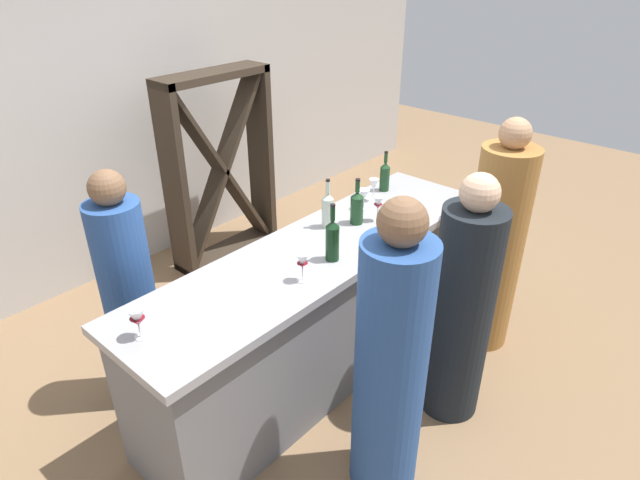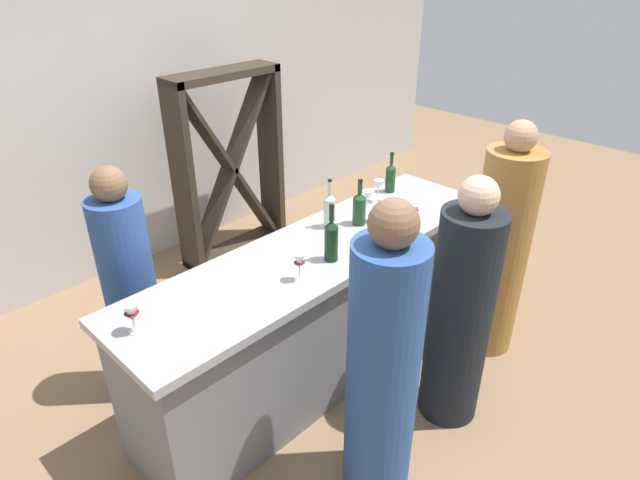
% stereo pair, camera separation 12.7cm
% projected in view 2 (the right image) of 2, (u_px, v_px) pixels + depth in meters
% --- Properties ---
extents(ground_plane, '(12.00, 12.00, 0.00)m').
position_uv_depth(ground_plane, '(320.00, 369.00, 3.59)').
color(ground_plane, '#846647').
extents(back_wall, '(8.00, 0.10, 2.80)m').
position_uv_depth(back_wall, '(122.00, 101.00, 4.27)').
color(back_wall, '#BCB7B2').
rests_on(back_wall, ground).
extents(bar_counter, '(2.58, 0.68, 0.93)m').
position_uv_depth(bar_counter, '(320.00, 312.00, 3.37)').
color(bar_counter, slate).
rests_on(bar_counter, ground).
extents(wine_rack, '(0.98, 0.28, 1.63)m').
position_uv_depth(wine_rack, '(230.00, 168.00, 4.58)').
color(wine_rack, '#33281E').
rests_on(wine_rack, ground).
extents(wine_bottle_leftmost_dark_green, '(0.08, 0.08, 0.34)m').
position_uv_depth(wine_bottle_leftmost_dark_green, '(331.00, 239.00, 2.96)').
color(wine_bottle_leftmost_dark_green, black).
rests_on(wine_bottle_leftmost_dark_green, bar_counter).
extents(wine_bottle_second_left_clear_pale, '(0.07, 0.07, 0.32)m').
position_uv_depth(wine_bottle_second_left_clear_pale, '(330.00, 209.00, 3.32)').
color(wine_bottle_second_left_clear_pale, '#B7C6B2').
rests_on(wine_bottle_second_left_clear_pale, bar_counter).
extents(wine_bottle_center_olive_green, '(0.08, 0.08, 0.30)m').
position_uv_depth(wine_bottle_center_olive_green, '(359.00, 207.00, 3.36)').
color(wine_bottle_center_olive_green, '#193D1E').
rests_on(wine_bottle_center_olive_green, bar_counter).
extents(wine_bottle_second_right_olive_green, '(0.07, 0.07, 0.29)m').
position_uv_depth(wine_bottle_second_right_olive_green, '(391.00, 177.00, 3.80)').
color(wine_bottle_second_right_olive_green, '#193D1E').
rests_on(wine_bottle_second_right_olive_green, bar_counter).
extents(wine_glass_near_left, '(0.08, 0.08, 0.14)m').
position_uv_depth(wine_glass_near_left, '(414.00, 210.00, 3.35)').
color(wine_glass_near_left, white).
rests_on(wine_glass_near_left, bar_counter).
extents(wine_glass_near_center, '(0.07, 0.07, 0.16)m').
position_uv_depth(wine_glass_near_center, '(299.00, 262.00, 2.79)').
color(wine_glass_near_center, white).
rests_on(wine_glass_near_center, bar_counter).
extents(wine_glass_near_right, '(0.07, 0.07, 0.17)m').
position_uv_depth(wine_glass_near_right, '(381.00, 205.00, 3.38)').
color(wine_glass_near_right, white).
rests_on(wine_glass_near_right, bar_counter).
extents(wine_glass_far_left, '(0.08, 0.08, 0.16)m').
position_uv_depth(wine_glass_far_left, '(132.00, 313.00, 2.41)').
color(wine_glass_far_left, white).
rests_on(wine_glass_far_left, bar_counter).
extents(wine_glass_far_center, '(0.08, 0.08, 0.14)m').
position_uv_depth(wine_glass_far_center, '(368.00, 196.00, 3.54)').
color(wine_glass_far_center, white).
rests_on(wine_glass_far_center, bar_counter).
extents(wine_glass_far_right, '(0.07, 0.07, 0.16)m').
position_uv_depth(wine_glass_far_right, '(378.00, 186.00, 3.65)').
color(wine_glass_far_right, white).
rests_on(wine_glass_far_right, bar_counter).
extents(person_left_guest, '(0.43, 0.43, 1.52)m').
position_uv_depth(person_left_guest, '(460.00, 314.00, 2.96)').
color(person_left_guest, black).
rests_on(person_left_guest, ground).
extents(person_center_guest, '(0.38, 0.38, 1.62)m').
position_uv_depth(person_center_guest, '(383.00, 368.00, 2.51)').
color(person_center_guest, '#284C8C').
rests_on(person_center_guest, ground).
extents(person_right_guest, '(0.37, 0.37, 1.61)m').
position_uv_depth(person_right_guest, '(500.00, 251.00, 3.50)').
color(person_right_guest, '#9E6B33').
rests_on(person_right_guest, ground).
extents(person_server_behind, '(0.35, 0.35, 1.49)m').
position_uv_depth(person_server_behind, '(131.00, 295.00, 3.13)').
color(person_server_behind, '#284C8C').
rests_on(person_server_behind, ground).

